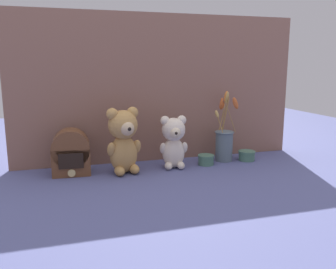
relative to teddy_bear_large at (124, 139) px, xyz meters
The scene contains 8 objects.
ground_plane 0.28m from the teddy_bear_large, ahead, with size 4.00×4.00×0.00m, color #4C5184.
backdrop_wall 0.36m from the teddy_bear_large, 39.51° to the left, with size 1.49×0.02×0.75m.
teddy_bear_large is the anchor object (origin of this frame).
teddy_bear_medium 0.25m from the teddy_bear_large, ahead, with size 0.14×0.13×0.26m.
flower_vase 0.55m from the teddy_bear_large, ahead, with size 0.12×0.17×0.36m.
vintage_radio 0.25m from the teddy_bear_large, 168.17° to the left, with size 0.17×0.13×0.21m.
decorative_tin_tall 0.44m from the teddy_bear_large, ahead, with size 0.08×0.08×0.05m.
decorative_tin_short 0.67m from the teddy_bear_large, ahead, with size 0.09×0.09×0.05m.
Camera 1 is at (-0.48, -1.60, 0.50)m, focal length 38.00 mm.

